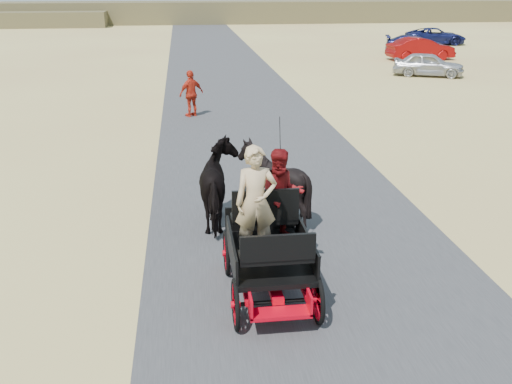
{
  "coord_description": "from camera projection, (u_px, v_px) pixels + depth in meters",
  "views": [
    {
      "loc": [
        -2.16,
        -7.52,
        4.89
      ],
      "look_at": [
        -0.91,
        2.22,
        1.2
      ],
      "focal_mm": 40.0,
      "sensor_mm": 36.0,
      "label": 1
    }
  ],
  "objects": [
    {
      "name": "ground",
      "position": [
        331.0,
        310.0,
        8.95
      ],
      "size": [
        140.0,
        140.0,
        0.0
      ],
      "primitive_type": "plane",
      "color": "tan"
    },
    {
      "name": "road",
      "position": [
        331.0,
        310.0,
        8.95
      ],
      "size": [
        6.0,
        140.0,
        0.01
      ],
      "primitive_type": "cube",
      "color": "#38383A",
      "rests_on": "ground"
    },
    {
      "name": "ridge_far",
      "position": [
        198.0,
        12.0,
        66.11
      ],
      "size": [
        140.0,
        6.0,
        2.4
      ],
      "primitive_type": "cube",
      "color": "brown",
      "rests_on": "ground"
    },
    {
      "name": "carriage",
      "position": [
        268.0,
        274.0,
        9.3
      ],
      "size": [
        1.3,
        2.4,
        0.72
      ],
      "primitive_type": null,
      "color": "black",
      "rests_on": "ground"
    },
    {
      "name": "horse_left",
      "position": [
        221.0,
        186.0,
        11.84
      ],
      "size": [
        0.91,
        2.01,
        1.7
      ],
      "primitive_type": "imported",
      "rotation": [
        0.0,
        0.0,
        3.14
      ],
      "color": "black",
      "rests_on": "ground"
    },
    {
      "name": "horse_right",
      "position": [
        273.0,
        183.0,
        11.98
      ],
      "size": [
        1.37,
        1.54,
        1.7
      ],
      "primitive_type": "imported",
      "rotation": [
        0.0,
        0.0,
        3.14
      ],
      "color": "black",
      "rests_on": "ground"
    },
    {
      "name": "driver_man",
      "position": [
        256.0,
        202.0,
        8.88
      ],
      "size": [
        0.66,
        0.43,
        1.8
      ],
      "primitive_type": "imported",
      "color": "tan",
      "rests_on": "carriage"
    },
    {
      "name": "passenger_woman",
      "position": [
        281.0,
        195.0,
        9.49
      ],
      "size": [
        0.77,
        0.6,
        1.58
      ],
      "primitive_type": "imported",
      "color": "#660C0F",
      "rests_on": "carriage"
    },
    {
      "name": "pedestrian",
      "position": [
        191.0,
        94.0,
        21.22
      ],
      "size": [
        1.08,
        0.89,
        1.73
      ],
      "primitive_type": "imported",
      "rotation": [
        0.0,
        0.0,
        3.7
      ],
      "color": "red",
      "rests_on": "ground"
    },
    {
      "name": "car_a",
      "position": [
        428.0,
        64.0,
        30.18
      ],
      "size": [
        3.92,
        2.77,
        1.24
      ],
      "primitive_type": "imported",
      "rotation": [
        0.0,
        0.0,
        1.17
      ],
      "color": "#B2B2B7",
      "rests_on": "ground"
    },
    {
      "name": "car_b",
      "position": [
        421.0,
        49.0,
        36.24
      ],
      "size": [
        4.31,
        1.79,
        1.39
      ],
      "primitive_type": "imported",
      "rotation": [
        0.0,
        0.0,
        1.65
      ],
      "color": "maroon",
      "rests_on": "ground"
    },
    {
      "name": "car_c",
      "position": [
        415.0,
        44.0,
        39.91
      ],
      "size": [
        4.39,
        2.7,
        1.19
      ],
      "primitive_type": "imported",
      "rotation": [
        0.0,
        0.0,
        1.3
      ],
      "color": "navy",
      "rests_on": "ground"
    },
    {
      "name": "car_d",
      "position": [
        435.0,
        36.0,
        44.72
      ],
      "size": [
        4.9,
        2.96,
        1.27
      ],
      "primitive_type": "imported",
      "rotation": [
        0.0,
        0.0,
        1.38
      ],
      "color": "navy",
      "rests_on": "ground"
    }
  ]
}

